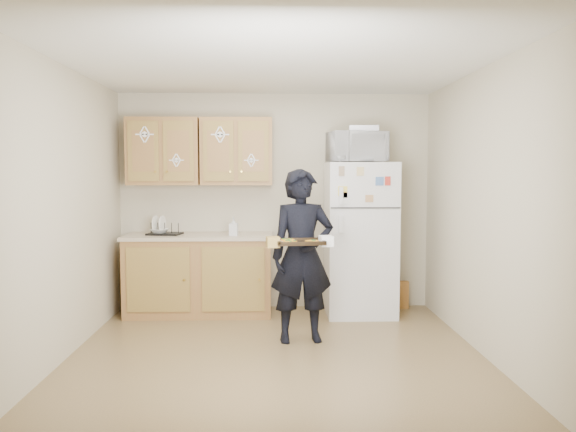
{
  "coord_description": "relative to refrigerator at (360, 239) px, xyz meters",
  "views": [
    {
      "loc": [
        -0.04,
        -4.78,
        1.59
      ],
      "look_at": [
        0.12,
        0.45,
        1.18
      ],
      "focal_mm": 35.0,
      "sensor_mm": 36.0,
      "label": 1
    }
  ],
  "objects": [
    {
      "name": "dish_rack",
      "position": [
        -2.18,
        0.04,
        0.12
      ],
      "size": [
        0.39,
        0.32,
        0.14
      ],
      "primitive_type": "cube",
      "rotation": [
        0.0,
        0.0,
        -0.18
      ],
      "color": "black",
      "rests_on": "countertop"
    },
    {
      "name": "wall_front",
      "position": [
        -0.95,
        -3.23,
        0.4
      ],
      "size": [
        3.6,
        0.04,
        2.5
      ],
      "primitive_type": "cube",
      "color": "beige",
      "rests_on": "floor"
    },
    {
      "name": "foil_pan",
      "position": [
        0.03,
        -0.02,
        1.22
      ],
      "size": [
        0.35,
        0.26,
        0.07
      ],
      "primitive_type": "cube",
      "rotation": [
        0.0,
        0.0,
        -0.15
      ],
      "color": "#B6B6BD",
      "rests_on": "microwave"
    },
    {
      "name": "pizza_back_left",
      "position": [
        -0.85,
        -1.25,
        0.14
      ],
      "size": [
        0.14,
        0.14,
        0.02
      ],
      "primitive_type": "cylinder",
      "color": "#F2A81E",
      "rests_on": "baking_tray"
    },
    {
      "name": "person",
      "position": [
        -0.7,
        -1.01,
        -0.04
      ],
      "size": [
        0.64,
        0.46,
        1.62
      ],
      "primitive_type": "imported",
      "rotation": [
        0.0,
        0.0,
        0.13
      ],
      "color": "black",
      "rests_on": "floor"
    },
    {
      "name": "upper_cab_left",
      "position": [
        -2.2,
        0.18,
        0.98
      ],
      "size": [
        0.8,
        0.33,
        0.75
      ],
      "primitive_type": "cube",
      "color": "#995C34",
      "rests_on": "wall_back"
    },
    {
      "name": "floor",
      "position": [
        -0.95,
        -1.43,
        -0.85
      ],
      "size": [
        3.6,
        3.6,
        0.0
      ],
      "primitive_type": "plane",
      "color": "brown",
      "rests_on": "ground"
    },
    {
      "name": "ceiling",
      "position": [
        -0.95,
        -1.43,
        1.65
      ],
      "size": [
        3.6,
        3.6,
        0.0
      ],
      "primitive_type": "plane",
      "color": "white",
      "rests_on": "wall_back"
    },
    {
      "name": "pizza_front_right",
      "position": [
        -0.64,
        -1.36,
        0.14
      ],
      "size": [
        0.14,
        0.14,
        0.02
      ],
      "primitive_type": "cylinder",
      "color": "#F2A81E",
      "rests_on": "baking_tray"
    },
    {
      "name": "wall_right",
      "position": [
        0.85,
        -1.43,
        0.4
      ],
      "size": [
        0.04,
        3.6,
        2.5
      ],
      "primitive_type": "cube",
      "color": "beige",
      "rests_on": "floor"
    },
    {
      "name": "upper_cab_right",
      "position": [
        -1.38,
        0.18,
        0.98
      ],
      "size": [
        0.8,
        0.33,
        0.75
      ],
      "primitive_type": "cube",
      "color": "#995C34",
      "rests_on": "wall_back"
    },
    {
      "name": "wall_back",
      "position": [
        -0.95,
        0.37,
        0.4
      ],
      "size": [
        3.6,
        0.04,
        2.5
      ],
      "primitive_type": "cube",
      "color": "beige",
      "rests_on": "floor"
    },
    {
      "name": "pizza_front_left",
      "position": [
        -0.83,
        -1.39,
        0.14
      ],
      "size": [
        0.14,
        0.14,
        0.02
      ],
      "primitive_type": "cylinder",
      "color": "#F2A81E",
      "rests_on": "baking_tray"
    },
    {
      "name": "countertop",
      "position": [
        -1.8,
        0.05,
        0.03
      ],
      "size": [
        1.64,
        0.64,
        0.04
      ],
      "primitive_type": "cube",
      "color": "beige",
      "rests_on": "base_cabinet"
    },
    {
      "name": "microwave",
      "position": [
        -0.05,
        -0.05,
        1.02
      ],
      "size": [
        0.67,
        0.51,
        0.33
      ],
      "primitive_type": "imported",
      "rotation": [
        0.0,
        0.0,
        0.18
      ],
      "color": "white",
      "rests_on": "refrigerator"
    },
    {
      "name": "base_cabinet",
      "position": [
        -1.8,
        0.05,
        -0.42
      ],
      "size": [
        1.6,
        0.6,
        0.86
      ],
      "primitive_type": "cube",
      "color": "#995C34",
      "rests_on": "floor"
    },
    {
      "name": "baking_tray",
      "position": [
        -0.74,
        -1.3,
        0.12
      ],
      "size": [
        0.45,
        0.35,
        0.04
      ],
      "primitive_type": "cube",
      "rotation": [
        0.0,
        0.0,
        0.13
      ],
      "color": "black",
      "rests_on": "person"
    },
    {
      "name": "refrigerator",
      "position": [
        0.0,
        0.0,
        0.0
      ],
      "size": [
        0.75,
        0.7,
        1.7
      ],
      "primitive_type": "cube",
      "color": "white",
      "rests_on": "floor"
    },
    {
      "name": "soap_bottle",
      "position": [
        -1.41,
        -0.08,
        0.15
      ],
      "size": [
        0.1,
        0.1,
        0.2
      ],
      "primitive_type": "imported",
      "rotation": [
        0.0,
        0.0,
        -0.08
      ],
      "color": "white",
      "rests_on": "countertop"
    },
    {
      "name": "cereal_box",
      "position": [
        0.52,
        0.24,
        -0.69
      ],
      "size": [
        0.2,
        0.07,
        0.32
      ],
      "primitive_type": "cube",
      "color": "gold",
      "rests_on": "floor"
    },
    {
      "name": "wall_left",
      "position": [
        -2.75,
        -1.43,
        0.4
      ],
      "size": [
        0.04,
        3.6,
        2.5
      ],
      "primitive_type": "cube",
      "color": "beige",
      "rests_on": "floor"
    },
    {
      "name": "bowl",
      "position": [
        -2.24,
        0.04,
        0.09
      ],
      "size": [
        0.25,
        0.25,
        0.05
      ],
      "primitive_type": "imported",
      "rotation": [
        0.0,
        0.0,
        -0.32
      ],
      "color": "white",
      "rests_on": "dish_rack"
    }
  ]
}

